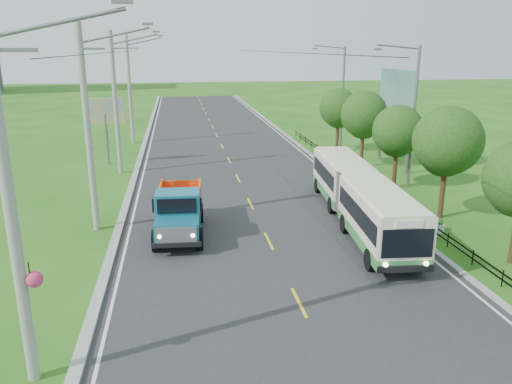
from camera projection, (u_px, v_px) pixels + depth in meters
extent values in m
plane|color=#225C15|center=(299.00, 303.00, 17.98)|extent=(240.00, 240.00, 0.00)
cube|color=#28282B|center=(235.00, 172.00, 36.95)|extent=(14.00, 120.00, 0.02)
cube|color=#9E9E99|center=(135.00, 174.00, 35.84)|extent=(0.40, 120.00, 0.15)
cube|color=#9E9E99|center=(328.00, 168.00, 38.01)|extent=(0.30, 120.00, 0.10)
cube|color=silver|center=(143.00, 175.00, 35.94)|extent=(0.12, 120.00, 0.00)
cube|color=silver|center=(321.00, 168.00, 37.95)|extent=(0.12, 120.00, 0.00)
cube|color=yellow|center=(299.00, 302.00, 17.97)|extent=(0.12, 2.20, 0.00)
cube|color=black|center=(367.00, 184.00, 32.38)|extent=(0.04, 40.00, 0.60)
cylinder|color=gray|center=(10.00, 208.00, 12.49)|extent=(0.32, 0.32, 10.00)
cube|color=slate|center=(10.00, 50.00, 11.50)|extent=(1.20, 0.10, 0.10)
cube|color=slate|center=(122.00, 1.00, 11.59)|extent=(0.50, 0.18, 0.12)
sphere|color=#D83366|center=(35.00, 279.00, 13.10)|extent=(0.44, 0.44, 0.44)
cylinder|color=gray|center=(88.00, 131.00, 23.87)|extent=(0.32, 0.32, 10.00)
cube|color=slate|center=(91.00, 49.00, 22.88)|extent=(1.20, 0.10, 0.10)
cube|color=slate|center=(148.00, 24.00, 22.97)|extent=(0.50, 0.18, 0.12)
cylinder|color=gray|center=(116.00, 104.00, 35.25)|extent=(0.32, 0.32, 10.00)
cube|color=slate|center=(119.00, 48.00, 34.26)|extent=(1.20, 0.10, 0.10)
cube|color=slate|center=(156.00, 32.00, 34.35)|extent=(0.50, 0.18, 0.12)
cylinder|color=gray|center=(130.00, 90.00, 46.63)|extent=(0.32, 0.32, 10.00)
cube|color=slate|center=(132.00, 48.00, 45.65)|extent=(1.20, 0.10, 0.10)
cube|color=slate|center=(161.00, 36.00, 45.73)|extent=(0.50, 0.18, 0.12)
cylinder|color=#382314|center=(443.00, 187.00, 26.58)|extent=(0.28, 0.28, 3.36)
sphere|color=#173F12|center=(448.00, 141.00, 25.87)|extent=(3.60, 3.60, 3.60)
sphere|color=#173F12|center=(445.00, 152.00, 26.58)|extent=(2.64, 2.64, 2.64)
cylinder|color=#382314|center=(395.00, 165.00, 32.31)|extent=(0.28, 0.28, 3.02)
sphere|color=#173F12|center=(398.00, 131.00, 31.68)|extent=(3.24, 3.24, 3.24)
sphere|color=#173F12|center=(397.00, 139.00, 32.37)|extent=(2.38, 2.38, 2.38)
cylinder|color=#382314|center=(362.00, 146.00, 37.97)|extent=(0.28, 0.28, 3.25)
sphere|color=#173F12|center=(364.00, 114.00, 37.29)|extent=(3.48, 3.48, 3.48)
sphere|color=#173F12|center=(364.00, 122.00, 37.99)|extent=(2.55, 2.55, 2.55)
cylinder|color=#382314|center=(337.00, 134.00, 43.69)|extent=(0.28, 0.28, 3.08)
sphere|color=#173F12|center=(339.00, 108.00, 43.04)|extent=(3.30, 3.30, 3.30)
sphere|color=#173F12|center=(339.00, 115.00, 43.73)|extent=(2.42, 2.42, 2.42)
cylinder|color=slate|center=(414.00, 119.00, 31.63)|extent=(0.20, 0.20, 9.00)
cylinder|color=slate|center=(398.00, 47.00, 30.19)|extent=(2.80, 0.10, 0.34)
cube|color=slate|center=(378.00, 49.00, 30.04)|extent=(0.45, 0.16, 0.12)
cylinder|color=slate|center=(343.00, 98.00, 44.91)|extent=(0.20, 0.20, 9.00)
cylinder|color=slate|center=(330.00, 47.00, 43.47)|extent=(2.80, 0.10, 0.34)
cube|color=slate|center=(315.00, 49.00, 43.32)|extent=(0.45, 0.16, 0.12)
cylinder|color=silver|center=(438.00, 228.00, 24.91)|extent=(0.64, 0.64, 0.40)
sphere|color=#173F12|center=(438.00, 223.00, 24.84)|extent=(0.44, 0.44, 0.44)
cylinder|color=silver|center=(376.00, 186.00, 32.50)|extent=(0.64, 0.64, 0.40)
sphere|color=#173F12|center=(376.00, 182.00, 32.43)|extent=(0.44, 0.44, 0.44)
cylinder|color=silver|center=(338.00, 159.00, 40.09)|extent=(0.64, 0.64, 0.40)
sphere|color=#173F12|center=(338.00, 156.00, 40.02)|extent=(0.44, 0.44, 0.44)
cylinder|color=slate|center=(107.00, 139.00, 38.75)|extent=(0.20, 0.20, 4.00)
cube|color=yellow|center=(105.00, 111.00, 38.14)|extent=(3.00, 0.15, 2.00)
cylinder|color=slate|center=(409.00, 140.00, 35.74)|extent=(0.24, 0.24, 5.00)
cylinder|color=slate|center=(381.00, 129.00, 40.48)|extent=(0.24, 0.24, 5.00)
cube|color=#144C47|center=(397.00, 90.00, 37.19)|extent=(0.20, 6.00, 3.00)
cube|color=#34833F|center=(379.00, 235.00, 22.49)|extent=(2.82, 6.86, 0.49)
cube|color=#EFE8C2|center=(381.00, 212.00, 22.19)|extent=(2.82, 6.86, 1.72)
cube|color=black|center=(381.00, 212.00, 22.18)|extent=(2.80, 6.33, 0.85)
cube|color=#34833F|center=(341.00, 190.00, 29.55)|extent=(2.78, 6.42, 0.49)
cube|color=#EFE8C2|center=(342.00, 172.00, 29.24)|extent=(2.78, 6.42, 1.72)
cube|color=black|center=(342.00, 172.00, 29.23)|extent=(2.76, 5.89, 0.85)
cube|color=#4C4C4C|center=(358.00, 193.00, 25.89)|extent=(2.17, 1.07, 2.12)
cube|color=black|center=(408.00, 244.00, 19.01)|extent=(2.00, 0.23, 1.16)
cylinder|color=black|center=(370.00, 260.00, 20.49)|extent=(0.37, 0.95, 0.93)
cylinder|color=black|center=(418.00, 258.00, 20.62)|extent=(0.37, 0.95, 0.93)
cylinder|color=black|center=(345.00, 224.00, 24.68)|extent=(0.37, 0.95, 0.93)
cylinder|color=black|center=(385.00, 223.00, 24.81)|extent=(0.37, 0.95, 0.93)
cylinder|color=black|center=(332.00, 205.00, 27.58)|extent=(0.37, 0.95, 0.93)
cylinder|color=black|center=(367.00, 204.00, 27.71)|extent=(0.37, 0.95, 0.93)
cylinder|color=black|center=(318.00, 186.00, 31.51)|extent=(0.37, 0.95, 0.93)
cylinder|color=black|center=(349.00, 185.00, 31.65)|extent=(0.37, 0.95, 0.93)
cube|color=#156581|center=(177.00, 230.00, 22.21)|extent=(2.02, 1.41, 0.93)
cube|color=#156581|center=(178.00, 211.00, 23.41)|extent=(2.13, 1.60, 1.86)
cube|color=black|center=(178.00, 201.00, 23.28)|extent=(2.32, 1.33, 0.65)
cube|color=black|center=(180.00, 223.00, 24.36)|extent=(1.25, 5.62, 0.23)
cube|color=#CB5513|center=(180.00, 196.00, 25.62)|extent=(2.29, 2.91, 1.21)
cylinder|color=black|center=(156.00, 240.00, 22.43)|extent=(0.38, 1.04, 1.02)
cylinder|color=black|center=(199.00, 239.00, 22.62)|extent=(0.38, 1.04, 1.02)
cylinder|color=black|center=(162.00, 214.00, 25.98)|extent=(0.38, 1.04, 1.02)
cylinder|color=black|center=(200.00, 213.00, 26.17)|extent=(0.38, 1.04, 1.02)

